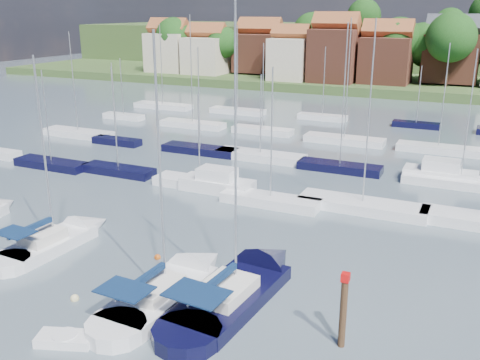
% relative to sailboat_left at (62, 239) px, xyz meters
% --- Properties ---
extents(ground, '(260.00, 260.00, 0.00)m').
position_rel_sailboat_left_xyz_m(ground, '(10.20, 35.29, -0.36)').
color(ground, '#43525C').
rests_on(ground, ground).
extents(sailboat_left, '(3.47, 10.96, 14.73)m').
position_rel_sailboat_left_xyz_m(sailboat_left, '(0.00, 0.00, 0.00)').
color(sailboat_left, silver).
rests_on(sailboat_left, ground).
extents(sailboat_centre, '(3.82, 12.50, 16.77)m').
position_rel_sailboat_left_xyz_m(sailboat_centre, '(11.11, -2.39, -0.01)').
color(sailboat_centre, silver).
rests_on(sailboat_centre, ground).
extents(sailboat_navy, '(4.81, 14.23, 19.24)m').
position_rel_sailboat_left_xyz_m(sailboat_navy, '(14.98, -0.36, -0.01)').
color(sailboat_navy, black).
rests_on(sailboat_navy, ground).
extents(tender, '(3.13, 2.20, 0.62)m').
position_rel_sailboat_left_xyz_m(tender, '(8.82, -9.47, -0.12)').
color(tender, silver).
rests_on(tender, ground).
extents(timber_piling, '(0.40, 0.40, 6.36)m').
position_rel_sailboat_left_xyz_m(timber_piling, '(21.73, -3.77, 0.72)').
color(timber_piling, '#4C331E').
rests_on(timber_piling, ground).
extents(buoy_c, '(0.51, 0.51, 0.51)m').
position_rel_sailboat_left_xyz_m(buoy_c, '(6.33, -5.93, -0.36)').
color(buoy_c, beige).
rests_on(buoy_c, ground).
extents(buoy_d, '(0.53, 0.53, 0.53)m').
position_rel_sailboat_left_xyz_m(buoy_d, '(13.82, -7.28, -0.36)').
color(buoy_d, beige).
rests_on(buoy_d, ground).
extents(buoy_e, '(0.54, 0.54, 0.54)m').
position_rel_sailboat_left_xyz_m(buoy_e, '(13.62, 1.84, -0.36)').
color(buoy_e, beige).
rests_on(buoy_e, ground).
extents(buoy_g, '(0.54, 0.54, 0.54)m').
position_rel_sailboat_left_xyz_m(buoy_g, '(15.42, -4.56, -0.36)').
color(buoy_g, beige).
rests_on(buoy_g, ground).
extents(buoy_h, '(0.45, 0.45, 0.45)m').
position_rel_sailboat_left_xyz_m(buoy_h, '(7.72, 0.77, -0.36)').
color(buoy_h, '#D85914').
rests_on(buoy_h, ground).
extents(marina_field, '(79.62, 41.41, 15.93)m').
position_rel_sailboat_left_xyz_m(marina_field, '(12.11, 30.44, 0.07)').
color(marina_field, silver).
rests_on(marina_field, ground).
extents(far_shore_town, '(212.46, 90.00, 22.27)m').
position_rel_sailboat_left_xyz_m(far_shore_town, '(12.43, 127.96, 4.25)').
color(far_shore_town, '#3C542A').
rests_on(far_shore_town, ground).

